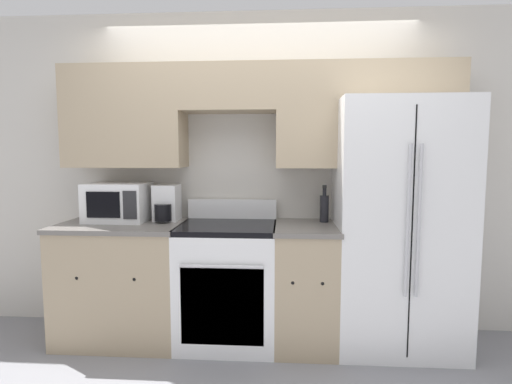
# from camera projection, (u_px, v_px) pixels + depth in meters

# --- Properties ---
(ground_plane) EXTENTS (12.00, 12.00, 0.00)m
(ground_plane) POSITION_uv_depth(u_px,v_px,m) (253.00, 362.00, 2.81)
(ground_plane) COLOR gray
(wall_back) EXTENTS (8.00, 0.39, 2.60)m
(wall_back) POSITION_uv_depth(u_px,v_px,m) (260.00, 153.00, 3.25)
(wall_back) COLOR beige
(wall_back) RESTS_ON ground_plane
(lower_cabinets_left) EXTENTS (0.96, 0.64, 0.92)m
(lower_cabinets_left) POSITION_uv_depth(u_px,v_px,m) (123.00, 281.00, 3.14)
(lower_cabinets_left) COLOR tan
(lower_cabinets_left) RESTS_ON ground_plane
(lower_cabinets_right) EXTENTS (0.48, 0.64, 0.92)m
(lower_cabinets_right) POSITION_uv_depth(u_px,v_px,m) (305.00, 285.00, 3.05)
(lower_cabinets_right) COLOR tan
(lower_cabinets_right) RESTS_ON ground_plane
(oven_range) EXTENTS (0.73, 0.65, 1.08)m
(oven_range) POSITION_uv_depth(u_px,v_px,m) (228.00, 282.00, 3.09)
(oven_range) COLOR white
(oven_range) RESTS_ON ground_plane
(refrigerator) EXTENTS (0.92, 0.72, 1.85)m
(refrigerator) POSITION_uv_depth(u_px,v_px,m) (397.00, 225.00, 2.99)
(refrigerator) COLOR white
(refrigerator) RESTS_ON ground_plane
(microwave) EXTENTS (0.47, 0.37, 0.31)m
(microwave) POSITION_uv_depth(u_px,v_px,m) (118.00, 202.00, 3.19)
(microwave) COLOR white
(microwave) RESTS_ON lower_cabinets_left
(bottle) EXTENTS (0.07, 0.07, 0.29)m
(bottle) POSITION_uv_depth(u_px,v_px,m) (324.00, 207.00, 3.14)
(bottle) COLOR black
(bottle) RESTS_ON lower_cabinets_right
(electric_kettle) EXTENTS (0.19, 0.28, 0.29)m
(electric_kettle) POSITION_uv_depth(u_px,v_px,m) (166.00, 204.00, 3.20)
(electric_kettle) COLOR white
(electric_kettle) RESTS_ON lower_cabinets_left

